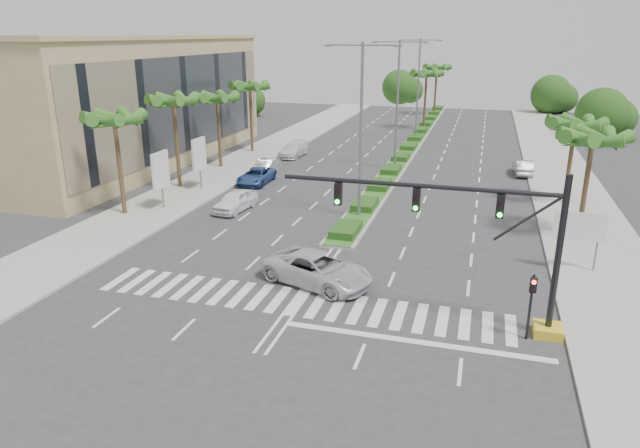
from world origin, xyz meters
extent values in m
plane|color=#333335|center=(0.00, 0.00, 0.00)|extent=(160.00, 160.00, 0.00)
cube|color=gray|center=(15.20, 20.00, 0.07)|extent=(6.00, 120.00, 0.15)
cube|color=gray|center=(-15.20, 20.00, 0.07)|extent=(6.00, 120.00, 0.15)
cube|color=gray|center=(0.00, 45.00, 0.10)|extent=(2.20, 75.00, 0.20)
cube|color=#3B5E20|center=(0.00, 45.00, 0.22)|extent=(1.80, 75.00, 0.04)
cube|color=tan|center=(-26.00, 26.00, 6.00)|extent=(12.00, 36.00, 12.00)
cube|color=gold|center=(11.50, 0.00, 0.23)|extent=(1.20, 1.20, 0.45)
cylinder|color=black|center=(11.50, 0.00, 3.70)|extent=(0.28, 0.28, 7.00)
cylinder|color=black|center=(5.50, 0.00, 6.30)|extent=(12.00, 0.20, 0.20)
cylinder|color=black|center=(10.10, 0.00, 5.20)|extent=(2.53, 0.12, 2.15)
cube|color=black|center=(9.00, 0.00, 5.65)|extent=(0.32, 0.24, 1.00)
cylinder|color=#19E533|center=(9.00, -0.14, 5.33)|extent=(0.20, 0.06, 0.20)
cube|color=black|center=(5.50, 0.00, 5.65)|extent=(0.32, 0.24, 1.00)
cylinder|color=#19E533|center=(5.50, -0.14, 5.33)|extent=(0.20, 0.06, 0.20)
cube|color=black|center=(2.00, 0.00, 5.65)|extent=(0.32, 0.24, 1.00)
cylinder|color=#19E533|center=(2.00, -0.14, 5.33)|extent=(0.20, 0.06, 0.20)
cylinder|color=black|center=(10.60, -0.60, 1.50)|extent=(0.12, 0.12, 3.00)
cube|color=black|center=(10.60, -0.75, 2.60)|extent=(0.28, 0.22, 0.65)
cylinder|color=red|center=(10.60, -0.88, 2.78)|extent=(0.18, 0.05, 0.18)
cylinder|color=slate|center=(12.50, 8.00, 1.40)|extent=(0.10, 0.10, 2.80)
cylinder|color=slate|center=(14.50, 8.00, 1.40)|extent=(0.10, 0.10, 2.80)
cube|color=#0C6638|center=(13.50, 8.00, 2.60)|extent=(2.60, 0.08, 1.50)
cube|color=white|center=(13.50, 7.95, 2.60)|extent=(2.70, 0.02, 1.60)
cylinder|color=slate|center=(-14.50, 12.00, 1.40)|extent=(0.12, 0.12, 2.80)
cube|color=white|center=(-14.50, 12.00, 3.00)|extent=(0.18, 2.10, 2.70)
cube|color=#D8594C|center=(-14.50, 12.00, 3.00)|extent=(0.12, 2.00, 2.60)
cylinder|color=slate|center=(-14.50, 18.00, 1.40)|extent=(0.12, 0.12, 2.80)
cube|color=white|center=(-14.50, 18.00, 3.00)|extent=(0.18, 2.10, 2.70)
cube|color=#D8594C|center=(-14.50, 18.00, 3.00)|extent=(0.12, 2.00, 2.60)
cylinder|color=brown|center=(-16.50, 10.00, 3.50)|extent=(0.32, 0.32, 7.00)
sphere|color=brown|center=(-16.50, 10.00, 6.90)|extent=(0.70, 0.70, 0.70)
cone|color=#2F6821|center=(-15.40, 10.00, 6.80)|extent=(0.90, 3.62, 1.50)
cone|color=#2F6821|center=(-15.81, 10.86, 6.80)|extent=(3.39, 2.96, 1.50)
cone|color=#2F6821|center=(-16.74, 11.07, 6.80)|extent=(3.73, 1.68, 1.50)
cone|color=#2F6821|center=(-17.49, 10.48, 6.80)|extent=(2.38, 3.65, 1.50)
cone|color=#2F6821|center=(-17.49, 9.52, 6.80)|extent=(2.38, 3.65, 1.50)
cone|color=#2F6821|center=(-16.74, 8.93, 6.80)|extent=(3.73, 1.68, 1.50)
cone|color=#2F6821|center=(-15.81, 9.14, 6.80)|extent=(3.39, 2.96, 1.50)
cylinder|color=brown|center=(-16.50, 18.00, 3.70)|extent=(0.32, 0.32, 7.40)
sphere|color=brown|center=(-16.50, 18.00, 7.30)|extent=(0.70, 0.70, 0.70)
cone|color=#2F6821|center=(-15.40, 18.00, 7.20)|extent=(0.90, 3.62, 1.50)
cone|color=#2F6821|center=(-15.81, 18.86, 7.20)|extent=(3.39, 2.96, 1.50)
cone|color=#2F6821|center=(-16.74, 19.07, 7.20)|extent=(3.73, 1.68, 1.50)
cone|color=#2F6821|center=(-17.49, 18.48, 7.20)|extent=(2.38, 3.65, 1.50)
cone|color=#2F6821|center=(-17.49, 17.52, 7.20)|extent=(2.38, 3.65, 1.50)
cone|color=#2F6821|center=(-16.74, 16.93, 7.20)|extent=(3.73, 1.68, 1.50)
cone|color=#2F6821|center=(-15.81, 17.14, 7.20)|extent=(3.39, 2.96, 1.50)
cylinder|color=brown|center=(-16.50, 26.00, 3.40)|extent=(0.32, 0.32, 6.80)
sphere|color=brown|center=(-16.50, 26.00, 6.70)|extent=(0.70, 0.70, 0.70)
cone|color=#2F6821|center=(-15.40, 26.00, 6.60)|extent=(0.90, 3.62, 1.50)
cone|color=#2F6821|center=(-15.81, 26.86, 6.60)|extent=(3.39, 2.96, 1.50)
cone|color=#2F6821|center=(-16.74, 27.07, 6.60)|extent=(3.73, 1.68, 1.50)
cone|color=#2F6821|center=(-17.49, 26.48, 6.60)|extent=(2.38, 3.65, 1.50)
cone|color=#2F6821|center=(-17.49, 25.52, 6.60)|extent=(2.38, 3.65, 1.50)
cone|color=#2F6821|center=(-16.74, 24.93, 6.60)|extent=(3.73, 1.68, 1.50)
cone|color=#2F6821|center=(-15.81, 25.14, 6.60)|extent=(3.39, 2.96, 1.50)
cylinder|color=brown|center=(-16.50, 34.00, 3.60)|extent=(0.32, 0.32, 7.20)
sphere|color=brown|center=(-16.50, 34.00, 7.10)|extent=(0.70, 0.70, 0.70)
cone|color=#2F6821|center=(-15.40, 34.00, 7.00)|extent=(0.90, 3.62, 1.50)
cone|color=#2F6821|center=(-15.81, 34.86, 7.00)|extent=(3.39, 2.96, 1.50)
cone|color=#2F6821|center=(-16.74, 35.07, 7.00)|extent=(3.73, 1.68, 1.50)
cone|color=#2F6821|center=(-17.49, 34.48, 7.00)|extent=(2.38, 3.65, 1.50)
cone|color=#2F6821|center=(-17.49, 33.52, 7.00)|extent=(2.38, 3.65, 1.50)
cone|color=#2F6821|center=(-16.74, 32.93, 7.00)|extent=(3.73, 1.68, 1.50)
cone|color=#2F6821|center=(-15.81, 33.14, 7.00)|extent=(3.39, 2.96, 1.50)
cylinder|color=brown|center=(14.50, 14.00, 3.25)|extent=(0.32, 0.32, 6.50)
sphere|color=brown|center=(14.50, 14.00, 6.40)|extent=(0.70, 0.70, 0.70)
cone|color=#2F6821|center=(15.60, 14.00, 6.30)|extent=(0.90, 3.62, 1.50)
cone|color=#2F6821|center=(15.19, 14.86, 6.30)|extent=(3.39, 2.96, 1.50)
cone|color=#2F6821|center=(14.26, 15.07, 6.30)|extent=(3.73, 1.68, 1.50)
cone|color=#2F6821|center=(13.51, 14.48, 6.30)|extent=(2.38, 3.65, 1.50)
cone|color=#2F6821|center=(13.51, 13.52, 6.30)|extent=(2.38, 3.65, 1.50)
cone|color=#2F6821|center=(14.26, 12.93, 6.30)|extent=(3.73, 1.68, 1.50)
cone|color=#2F6821|center=(15.19, 13.14, 6.30)|extent=(3.39, 2.96, 1.50)
cylinder|color=brown|center=(14.50, 22.00, 3.10)|extent=(0.32, 0.32, 6.20)
sphere|color=brown|center=(14.50, 22.00, 6.10)|extent=(0.70, 0.70, 0.70)
cone|color=#2F6821|center=(15.60, 22.00, 6.00)|extent=(0.90, 3.62, 1.50)
cone|color=#2F6821|center=(15.19, 22.86, 6.00)|extent=(3.39, 2.96, 1.50)
cone|color=#2F6821|center=(14.26, 23.07, 6.00)|extent=(3.73, 1.68, 1.50)
cone|color=#2F6821|center=(13.51, 22.48, 6.00)|extent=(2.38, 3.65, 1.50)
cone|color=#2F6821|center=(13.51, 21.52, 6.00)|extent=(2.38, 3.65, 1.50)
cone|color=#2F6821|center=(14.26, 20.93, 6.00)|extent=(3.73, 1.68, 1.50)
cone|color=#2F6821|center=(15.19, 21.14, 6.00)|extent=(3.39, 2.96, 1.50)
cylinder|color=brown|center=(0.00, 55.00, 3.75)|extent=(0.32, 0.32, 7.50)
sphere|color=brown|center=(0.00, 55.00, 7.40)|extent=(0.70, 0.70, 0.70)
cone|color=#2F6821|center=(1.10, 55.00, 7.30)|extent=(0.90, 3.62, 1.50)
cone|color=#2F6821|center=(0.69, 55.86, 7.30)|extent=(3.39, 2.96, 1.50)
cone|color=#2F6821|center=(-0.24, 56.07, 7.30)|extent=(3.73, 1.68, 1.50)
cone|color=#2F6821|center=(-0.99, 55.48, 7.30)|extent=(2.38, 3.65, 1.50)
cone|color=#2F6821|center=(-0.99, 54.52, 7.30)|extent=(2.38, 3.65, 1.50)
cone|color=#2F6821|center=(-0.24, 53.93, 7.30)|extent=(3.73, 1.68, 1.50)
cone|color=#2F6821|center=(0.69, 54.14, 7.30)|extent=(3.39, 2.96, 1.50)
cylinder|color=brown|center=(0.00, 70.00, 3.75)|extent=(0.32, 0.32, 7.50)
sphere|color=brown|center=(0.00, 70.00, 7.40)|extent=(0.70, 0.70, 0.70)
cone|color=#2F6821|center=(1.10, 70.00, 7.30)|extent=(0.90, 3.62, 1.50)
cone|color=#2F6821|center=(0.69, 70.86, 7.30)|extent=(3.39, 2.96, 1.50)
cone|color=#2F6821|center=(-0.24, 71.07, 7.30)|extent=(3.73, 1.68, 1.50)
cone|color=#2F6821|center=(-0.99, 70.48, 7.30)|extent=(2.38, 3.65, 1.50)
cone|color=#2F6821|center=(-0.99, 69.52, 7.30)|extent=(2.38, 3.65, 1.50)
cone|color=#2F6821|center=(-0.24, 68.93, 7.30)|extent=(3.73, 1.68, 1.50)
cone|color=#2F6821|center=(0.69, 69.14, 7.30)|extent=(3.39, 2.96, 1.50)
cylinder|color=slate|center=(0.00, 14.00, 6.00)|extent=(0.20, 0.20, 12.00)
cylinder|color=slate|center=(-1.20, 14.00, 11.80)|extent=(2.40, 0.10, 0.10)
cylinder|color=slate|center=(1.20, 14.00, 11.80)|extent=(2.40, 0.10, 0.10)
cube|color=slate|center=(-2.30, 14.00, 11.75)|extent=(0.50, 0.25, 0.12)
cube|color=slate|center=(2.30, 14.00, 11.75)|extent=(0.50, 0.25, 0.12)
cylinder|color=slate|center=(0.00, 30.00, 6.00)|extent=(0.20, 0.20, 12.00)
cylinder|color=slate|center=(-1.20, 30.00, 11.80)|extent=(2.40, 0.10, 0.10)
cylinder|color=slate|center=(1.20, 30.00, 11.80)|extent=(2.40, 0.10, 0.10)
cube|color=slate|center=(-2.30, 30.00, 11.75)|extent=(0.50, 0.25, 0.12)
cube|color=slate|center=(2.30, 30.00, 11.75)|extent=(0.50, 0.25, 0.12)
cylinder|color=slate|center=(0.00, 46.00, 6.00)|extent=(0.20, 0.20, 12.00)
cylinder|color=slate|center=(-1.20, 46.00, 11.80)|extent=(2.40, 0.10, 0.10)
cylinder|color=slate|center=(1.20, 46.00, 11.80)|extent=(2.40, 0.10, 0.10)
cube|color=slate|center=(-2.30, 46.00, 11.75)|extent=(0.50, 0.25, 0.12)
cube|color=slate|center=(2.30, 46.00, 11.75)|extent=(0.50, 0.25, 0.12)
imported|color=white|center=(-9.21, 13.23, 0.76)|extent=(2.26, 4.62, 1.52)
imported|color=#B4B5B9|center=(-11.23, 24.54, 0.71)|extent=(1.58, 4.32, 1.41)
imported|color=#2D4889|center=(-10.77, 21.10, 0.68)|extent=(2.33, 4.93, 1.36)
imported|color=white|center=(-11.36, 33.06, 0.73)|extent=(2.39, 5.16, 1.46)
imported|color=silver|center=(0.34, 2.36, 0.83)|extent=(6.58, 4.64, 1.67)
imported|color=#9D9DA1|center=(11.80, 31.09, 0.69)|extent=(1.78, 4.31, 1.39)
camera|label=1|loc=(8.10, -23.97, 12.51)|focal=32.00mm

